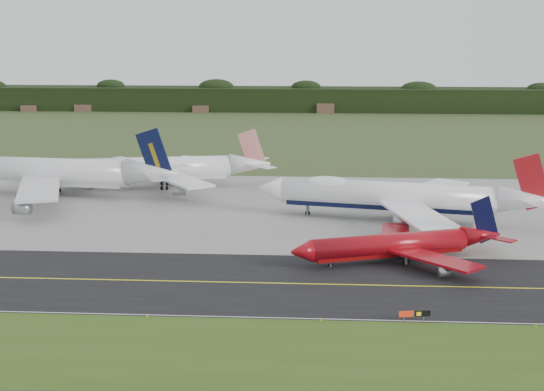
{
  "coord_description": "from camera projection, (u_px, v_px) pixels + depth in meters",
  "views": [
    {
      "loc": [
        -1.78,
        -123.15,
        40.85
      ],
      "look_at": [
        -10.92,
        22.0,
        9.21
      ],
      "focal_mm": 50.0,
      "sensor_mm": 36.0,
      "label": 1
    }
  ],
  "objects": [
    {
      "name": "edge_marker_center",
      "position": [
        321.0,
        320.0,
        108.7
      ],
      "size": [
        0.16,
        0.16,
        0.5
      ],
      "primitive_type": "cylinder",
      "color": "yellow",
      "rests_on": "ground"
    },
    {
      "name": "jet_navy_gold",
      "position": [
        48.0,
        173.0,
        191.14
      ],
      "size": [
        69.54,
        60.18,
        17.94
      ],
      "color": "silver",
      "rests_on": "ground"
    },
    {
      "name": "jet_star_tail",
      "position": [
        163.0,
        169.0,
        200.83
      ],
      "size": [
        57.96,
        47.79,
        15.35
      ],
      "color": "white",
      "rests_on": "ground"
    },
    {
      "name": "taxiway_sign",
      "position": [
        415.0,
        314.0,
        108.77
      ],
      "size": [
        4.56,
        0.88,
        1.53
      ],
      "color": "slate",
      "rests_on": "ground"
    },
    {
      "name": "edge_marker_right",
      "position": [
        536.0,
        325.0,
        106.83
      ],
      "size": [
        0.16,
        0.16,
        0.5
      ],
      "primitive_type": "cylinder",
      "color": "yellow",
      "rests_on": "ground"
    },
    {
      "name": "ground",
      "position": [
        328.0,
        277.0,
        128.67
      ],
      "size": [
        600.0,
        600.0,
        0.0
      ],
      "primitive_type": "plane",
      "color": "#2D4621",
      "rests_on": "ground"
    },
    {
      "name": "taxiway_edge_line",
      "position": [
        329.0,
        319.0,
        109.64
      ],
      "size": [
        400.0,
        0.25,
        0.0
      ],
      "primitive_type": "cube",
      "color": "silver",
      "rests_on": "taxiway"
    },
    {
      "name": "edge_marker_left",
      "position": [
        147.0,
        316.0,
        110.25
      ],
      "size": [
        0.16,
        0.16,
        0.5
      ],
      "primitive_type": "cylinder",
      "color": "yellow",
      "rests_on": "ground"
    },
    {
      "name": "horizon_treeline",
      "position": [
        323.0,
        100.0,
        394.49
      ],
      "size": [
        700.0,
        25.0,
        12.0
      ],
      "color": "black",
      "rests_on": "ground"
    },
    {
      "name": "apron",
      "position": [
        326.0,
        208.0,
        178.4
      ],
      "size": [
        400.0,
        78.0,
        0.01
      ],
      "primitive_type": "cube",
      "color": "gray",
      "rests_on": "ground"
    },
    {
      "name": "taxiway_centreline",
      "position": [
        328.0,
        284.0,
        124.76
      ],
      "size": [
        400.0,
        0.4,
        0.0
      ],
      "primitive_type": "cube",
      "color": "yellow",
      "rests_on": "taxiway"
    },
    {
      "name": "taxiway",
      "position": [
        328.0,
        284.0,
        124.76
      ],
      "size": [
        400.0,
        32.0,
        0.02
      ],
      "primitive_type": "cube",
      "color": "black",
      "rests_on": "ground"
    },
    {
      "name": "jet_ba_747",
      "position": [
        397.0,
        196.0,
        165.3
      ],
      "size": [
        64.56,
        52.73,
        16.31
      ],
      "color": "white",
      "rests_on": "ground"
    },
    {
      "name": "jet_red_737",
      "position": [
        401.0,
        245.0,
        136.87
      ],
      "size": [
        39.94,
        31.65,
        11.1
      ],
      "color": "maroon",
      "rests_on": "ground"
    },
    {
      "name": "grass_verge",
      "position": [
        331.0,
        365.0,
        94.53
      ],
      "size": [
        400.0,
        30.0,
        0.01
      ],
      "primitive_type": "cube",
      "color": "#375519",
      "rests_on": "ground"
    }
  ]
}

